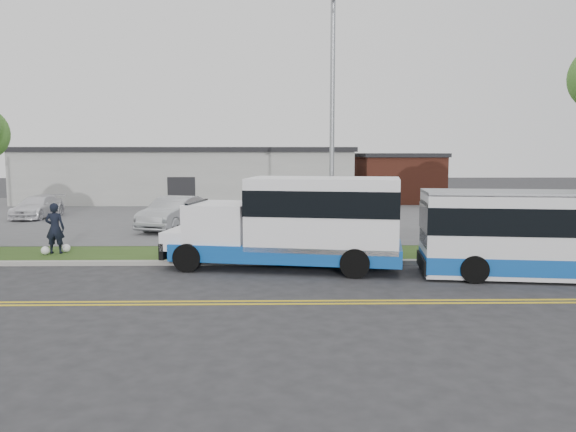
{
  "coord_description": "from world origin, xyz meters",
  "views": [
    {
      "loc": [
        0.94,
        -18.5,
        3.96
      ],
      "look_at": [
        1.33,
        2.27,
        1.6
      ],
      "focal_mm": 35.0,
      "sensor_mm": 36.0,
      "label": 1
    }
  ],
  "objects_px": {
    "streetlight_near": "(332,118)",
    "parked_car_a": "(174,213)",
    "pedestrian": "(55,228)",
    "parked_car_b": "(38,207)",
    "shuttle_bus": "(300,220)"
  },
  "relations": [
    {
      "from": "streetlight_near",
      "to": "shuttle_bus",
      "type": "height_order",
      "value": "streetlight_near"
    },
    {
      "from": "shuttle_bus",
      "to": "streetlight_near",
      "type": "bearing_deg",
      "value": 71.28
    },
    {
      "from": "streetlight_near",
      "to": "parked_car_a",
      "type": "bearing_deg",
      "value": 136.04
    },
    {
      "from": "streetlight_near",
      "to": "parked_car_a",
      "type": "relative_size",
      "value": 1.9
    },
    {
      "from": "streetlight_near",
      "to": "parked_car_b",
      "type": "bearing_deg",
      "value": 143.29
    },
    {
      "from": "streetlight_near",
      "to": "parked_car_b",
      "type": "height_order",
      "value": "streetlight_near"
    },
    {
      "from": "pedestrian",
      "to": "parked_car_a",
      "type": "bearing_deg",
      "value": -118.7
    },
    {
      "from": "streetlight_near",
      "to": "parked_car_a",
      "type": "xyz_separation_m",
      "value": [
        -7.29,
        7.03,
        -4.31
      ]
    },
    {
      "from": "parked_car_a",
      "to": "parked_car_b",
      "type": "relative_size",
      "value": 1.13
    },
    {
      "from": "streetlight_near",
      "to": "shuttle_bus",
      "type": "bearing_deg",
      "value": -119.46
    },
    {
      "from": "streetlight_near",
      "to": "parked_car_a",
      "type": "distance_m",
      "value": 11.01
    },
    {
      "from": "shuttle_bus",
      "to": "parked_car_b",
      "type": "bearing_deg",
      "value": 146.89
    },
    {
      "from": "streetlight_near",
      "to": "pedestrian",
      "type": "distance_m",
      "value": 11.37
    },
    {
      "from": "pedestrian",
      "to": "streetlight_near",
      "type": "bearing_deg",
      "value": 176.0
    },
    {
      "from": "parked_car_a",
      "to": "shuttle_bus",
      "type": "bearing_deg",
      "value": -39.67
    }
  ]
}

